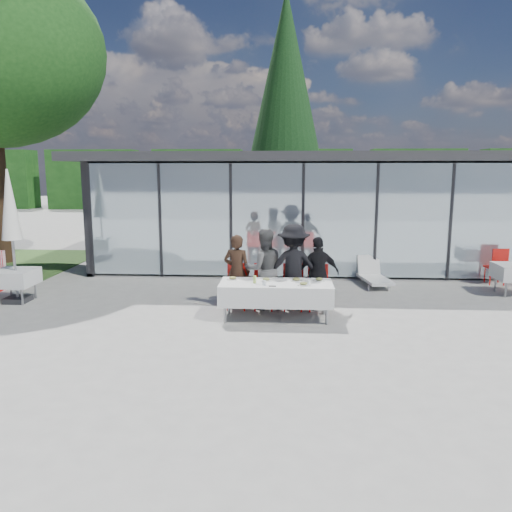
{
  "coord_description": "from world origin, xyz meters",
  "views": [
    {
      "loc": [
        0.58,
        -9.38,
        3.01
      ],
      "look_at": [
        -0.06,
        1.2,
        1.15
      ],
      "focal_mm": 35.0,
      "sensor_mm": 36.0,
      "label": 1
    }
  ],
  "objects_px": {
    "plate_c": "(296,280)",
    "plate_b": "(266,280)",
    "folded_eyeglasses": "(272,286)",
    "spare_table_left": "(15,278)",
    "dining_table": "(276,293)",
    "lounger": "(373,275)",
    "diner_chair_a": "(237,284)",
    "diner_b": "(264,269)",
    "diner_a": "(237,272)",
    "diner_c": "(293,267)",
    "diner_chair_c": "(293,284)",
    "conifer_tree": "(286,99)",
    "diner_chair_b": "(264,284)",
    "diner_chair_d": "(318,285)",
    "plate_d": "(319,280)",
    "diner_d": "(318,274)",
    "plate_a": "(233,278)",
    "plate_extra": "(304,284)",
    "juice_bottle": "(255,279)",
    "spare_chair_b": "(497,265)",
    "market_umbrella": "(10,214)"
  },
  "relations": [
    {
      "from": "juice_bottle",
      "to": "diner_d",
      "type": "bearing_deg",
      "value": 31.93
    },
    {
      "from": "plate_c",
      "to": "plate_b",
      "type": "bearing_deg",
      "value": -176.51
    },
    {
      "from": "diner_chair_d",
      "to": "plate_a",
      "type": "height_order",
      "value": "diner_chair_d"
    },
    {
      "from": "diner_chair_d",
      "to": "market_umbrella",
      "type": "bearing_deg",
      "value": 178.66
    },
    {
      "from": "diner_chair_b",
      "to": "juice_bottle",
      "type": "bearing_deg",
      "value": -100.16
    },
    {
      "from": "diner_c",
      "to": "spare_table_left",
      "type": "height_order",
      "value": "diner_c"
    },
    {
      "from": "diner_a",
      "to": "market_umbrella",
      "type": "xyz_separation_m",
      "value": [
        -5.06,
        0.18,
        1.2
      ]
    },
    {
      "from": "diner_c",
      "to": "diner_chair_d",
      "type": "bearing_deg",
      "value": -179.51
    },
    {
      "from": "diner_c",
      "to": "plate_a",
      "type": "distance_m",
      "value": 1.37
    },
    {
      "from": "dining_table",
      "to": "lounger",
      "type": "xyz_separation_m",
      "value": [
        2.48,
        3.16,
        -0.28
      ]
    },
    {
      "from": "diner_d",
      "to": "diner_c",
      "type": "bearing_deg",
      "value": -15.12
    },
    {
      "from": "folded_eyeglasses",
      "to": "lounger",
      "type": "distance_m",
      "value": 4.37
    },
    {
      "from": "diner_a",
      "to": "juice_bottle",
      "type": "height_order",
      "value": "diner_a"
    },
    {
      "from": "diner_b",
      "to": "plate_d",
      "type": "distance_m",
      "value": 1.27
    },
    {
      "from": "diner_b",
      "to": "conifer_tree",
      "type": "relative_size",
      "value": 0.17
    },
    {
      "from": "plate_extra",
      "to": "diner_a",
      "type": "bearing_deg",
      "value": 145.88
    },
    {
      "from": "diner_a",
      "to": "plate_a",
      "type": "distance_m",
      "value": 0.53
    },
    {
      "from": "diner_d",
      "to": "diner_chair_d",
      "type": "height_order",
      "value": "diner_d"
    },
    {
      "from": "dining_table",
      "to": "juice_bottle",
      "type": "xyz_separation_m",
      "value": [
        -0.43,
        -0.09,
        0.29
      ]
    },
    {
      "from": "diner_chair_c",
      "to": "lounger",
      "type": "height_order",
      "value": "diner_chair_c"
    },
    {
      "from": "folded_eyeglasses",
      "to": "spare_table_left",
      "type": "relative_size",
      "value": 0.16
    },
    {
      "from": "lounger",
      "to": "diner_chair_d",
      "type": "bearing_deg",
      "value": -123.41
    },
    {
      "from": "folded_eyeglasses",
      "to": "plate_d",
      "type": "bearing_deg",
      "value": 30.45
    },
    {
      "from": "plate_extra",
      "to": "conifer_tree",
      "type": "height_order",
      "value": "conifer_tree"
    },
    {
      "from": "diner_chair_a",
      "to": "diner_chair_c",
      "type": "relative_size",
      "value": 1.0
    },
    {
      "from": "plate_extra",
      "to": "spare_table_left",
      "type": "bearing_deg",
      "value": 169.66
    },
    {
      "from": "dining_table",
      "to": "juice_bottle",
      "type": "relative_size",
      "value": 14.59
    },
    {
      "from": "diner_chair_d",
      "to": "conifer_tree",
      "type": "xyz_separation_m",
      "value": [
        -0.78,
        11.85,
        5.45
      ]
    },
    {
      "from": "plate_a",
      "to": "lounger",
      "type": "xyz_separation_m",
      "value": [
        3.38,
        2.97,
        -0.52
      ]
    },
    {
      "from": "diner_a",
      "to": "diner_chair_a",
      "type": "distance_m",
      "value": 0.27
    },
    {
      "from": "diner_chair_a",
      "to": "diner_b",
      "type": "xyz_separation_m",
      "value": [
        0.59,
        -0.02,
        0.33
      ]
    },
    {
      "from": "diner_chair_d",
      "to": "plate_b",
      "type": "relative_size",
      "value": 4.05
    },
    {
      "from": "diner_d",
      "to": "folded_eyeglasses",
      "type": "xyz_separation_m",
      "value": [
        -0.95,
        -1.08,
        -0.03
      ]
    },
    {
      "from": "diner_chair_d",
      "to": "plate_a",
      "type": "relative_size",
      "value": 4.05
    },
    {
      "from": "diner_chair_b",
      "to": "diner_chair_c",
      "type": "distance_m",
      "value": 0.63
    },
    {
      "from": "spare_table_left",
      "to": "plate_a",
      "type": "bearing_deg",
      "value": -8.63
    },
    {
      "from": "diner_chair_c",
      "to": "folded_eyeglasses",
      "type": "bearing_deg",
      "value": -110.75
    },
    {
      "from": "diner_chair_c",
      "to": "plate_b",
      "type": "xyz_separation_m",
      "value": [
        -0.56,
        -0.63,
        0.24
      ]
    },
    {
      "from": "spare_table_left",
      "to": "spare_chair_b",
      "type": "xyz_separation_m",
      "value": [
        11.68,
        2.37,
        -0.02
      ]
    },
    {
      "from": "diner_d",
      "to": "market_umbrella",
      "type": "distance_m",
      "value": 6.92
    },
    {
      "from": "diner_chair_d",
      "to": "folded_eyeglasses",
      "type": "relative_size",
      "value": 6.96
    },
    {
      "from": "diner_chair_b",
      "to": "plate_b",
      "type": "relative_size",
      "value": 4.05
    },
    {
      "from": "folded_eyeglasses",
      "to": "spare_table_left",
      "type": "bearing_deg",
      "value": 167.42
    },
    {
      "from": "diner_chair_a",
      "to": "diner_chair_b",
      "type": "distance_m",
      "value": 0.59
    },
    {
      "from": "diner_a",
      "to": "market_umbrella",
      "type": "bearing_deg",
      "value": 8.17
    },
    {
      "from": "folded_eyeglasses",
      "to": "diner_chair_b",
      "type": "bearing_deg",
      "value": 100.89
    },
    {
      "from": "diner_b",
      "to": "spare_table_left",
      "type": "height_order",
      "value": "diner_b"
    },
    {
      "from": "diner_c",
      "to": "conifer_tree",
      "type": "xyz_separation_m",
      "value": [
        -0.24,
        11.88,
        5.06
      ]
    },
    {
      "from": "diner_d",
      "to": "conifer_tree",
      "type": "relative_size",
      "value": 0.15
    },
    {
      "from": "dining_table",
      "to": "diner_d",
      "type": "relative_size",
      "value": 1.43
    }
  ]
}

